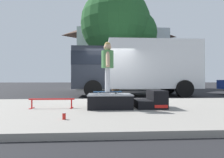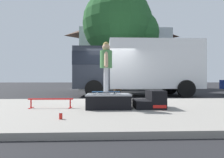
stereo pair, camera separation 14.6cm
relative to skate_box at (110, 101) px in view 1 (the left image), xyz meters
The scene contains 11 objects.
ground_plane 3.16m from the skate_box, 85.96° to the left, with size 140.00×140.00×0.00m, color black.
sidewalk_slab 0.37m from the skate_box, 31.94° to the left, with size 50.00×5.00×0.12m, color gray.
skate_box is the anchor object (origin of this frame).
kicker_ramp 1.19m from the skate_box, ahead, with size 0.80×0.80×0.49m.
grind_rail 1.60m from the skate_box, behind, with size 1.23×0.28×0.27m.
skateboard 0.25m from the skate_box, 156.77° to the left, with size 0.80×0.27×0.07m.
skater_kid 1.06m from the skate_box, 156.77° to the left, with size 0.34×0.71×1.38m.
soda_can 1.73m from the skate_box, 124.39° to the right, with size 0.07×0.07×0.13m.
box_truck 5.77m from the skate_box, 72.42° to the left, with size 6.91×2.63×3.05m.
street_tree_main 9.92m from the skate_box, 82.32° to the left, with size 5.73×5.20×7.72m.
house_behind 16.65m from the skate_box, 82.92° to the left, with size 9.54×8.22×8.40m.
Camera 1 is at (-0.48, -8.23, 0.89)m, focal length 29.62 mm.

